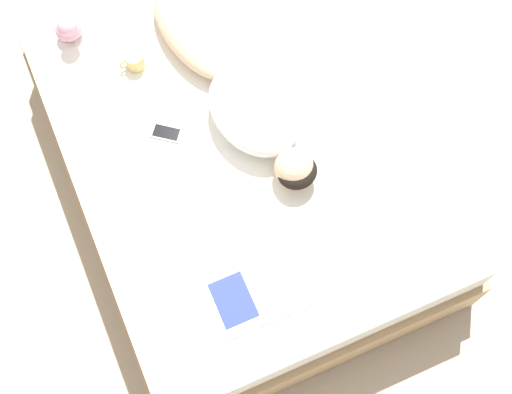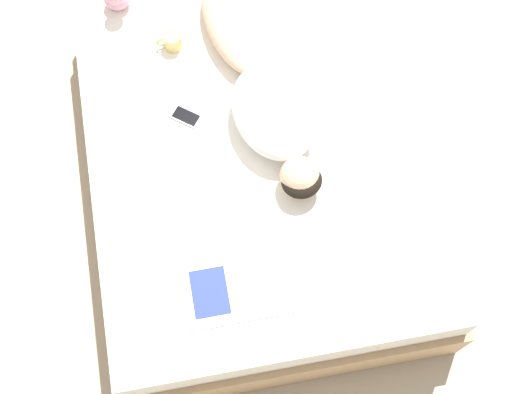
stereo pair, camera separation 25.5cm
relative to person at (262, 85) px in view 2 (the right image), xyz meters
name	(u,v)px [view 2 (the right image)]	position (x,y,z in m)	size (l,w,h in m)	color
ground_plane	(254,182)	(0.08, 0.20, -0.60)	(12.00, 12.00, 0.00)	#B7A88E
bed	(254,161)	(0.08, 0.20, -0.35)	(1.53, 2.04, 0.51)	tan
person	(262,85)	(0.00, 0.00, 0.00)	(0.47, 1.24, 0.21)	#DBB28E
open_magazine	(236,288)	(0.27, 0.86, -0.09)	(0.45, 0.29, 0.01)	white
coffee_mug	(172,41)	(0.36, -0.34, -0.05)	(0.12, 0.09, 0.08)	tan
cell_phone	(186,116)	(0.35, 0.05, -0.09)	(0.16, 0.14, 0.01)	silver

